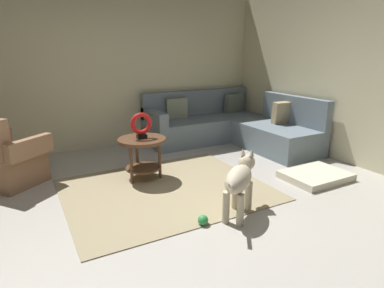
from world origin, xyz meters
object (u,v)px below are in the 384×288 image
object	(u,v)px
dog_bed_mat	(316,176)
dog_toy_ball	(203,220)
armchair	(7,160)
side_table	(142,148)
sectional_couch	(230,127)
dog	(240,180)
torus_sculpture	(141,125)

from	to	relation	value
dog_bed_mat	dog_toy_ball	bearing A→B (deg)	-171.12
armchair	side_table	xyz separation A→B (m)	(1.51, -0.58, 0.09)
sectional_couch	dog	distance (m)	2.66
side_table	dog_bed_mat	distance (m)	2.25
armchair	side_table	bearing A→B (deg)	30.34
sectional_couch	side_table	size ratio (longest dim) A/B	3.75
side_table	dog	bearing A→B (deg)	-69.78
sectional_couch	dog	xyz separation A→B (m)	(-1.45, -2.22, 0.09)
dog_bed_mat	dog_toy_ball	world-z (taller)	dog_toy_ball
armchair	side_table	world-z (taller)	armchair
sectional_couch	torus_sculpture	distance (m)	2.18
side_table	dog_toy_ball	xyz separation A→B (m)	(0.09, -1.36, -0.37)
sectional_couch	side_table	xyz separation A→B (m)	(-1.95, -0.86, 0.12)
sectional_couch	torus_sculpture	world-z (taller)	sectional_couch
torus_sculpture	dog_toy_ball	size ratio (longest dim) A/B	3.24
torus_sculpture	dog_bed_mat	world-z (taller)	torus_sculpture
torus_sculpture	dog_toy_ball	distance (m)	1.52
dog_bed_mat	dog	bearing A→B (deg)	-168.66
side_table	torus_sculpture	world-z (taller)	torus_sculpture
armchair	side_table	distance (m)	1.62
sectional_couch	dog_bed_mat	xyz separation A→B (m)	(-0.01, -1.93, -0.25)
side_table	sectional_couch	bearing A→B (deg)	23.76
armchair	dog	world-z (taller)	armchair
side_table	dog_bed_mat	world-z (taller)	side_table
sectional_couch	armchair	world-z (taller)	same
side_table	dog_toy_ball	bearing A→B (deg)	-86.29
sectional_couch	armchair	distance (m)	3.47
armchair	dog	size ratio (longest dim) A/B	1.42
armchair	dog_bed_mat	world-z (taller)	armchair
sectional_couch	dog_bed_mat	bearing A→B (deg)	-90.36
sectional_couch	side_table	bearing A→B (deg)	-156.24
dog_bed_mat	armchair	bearing A→B (deg)	154.35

